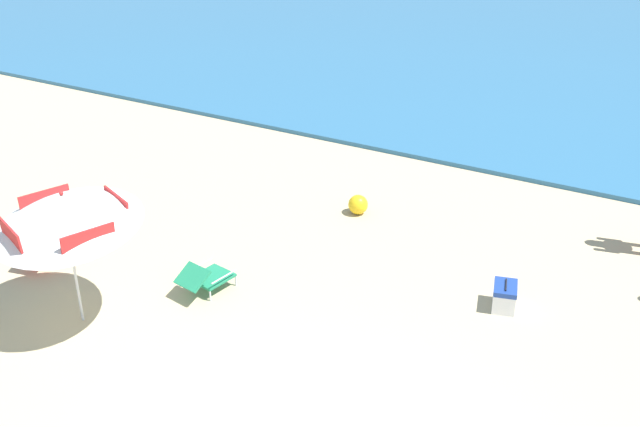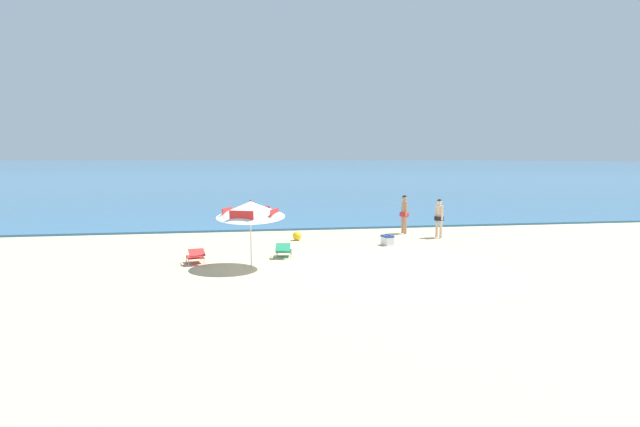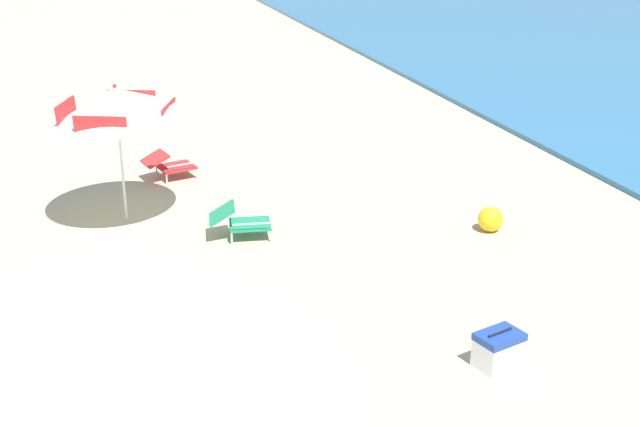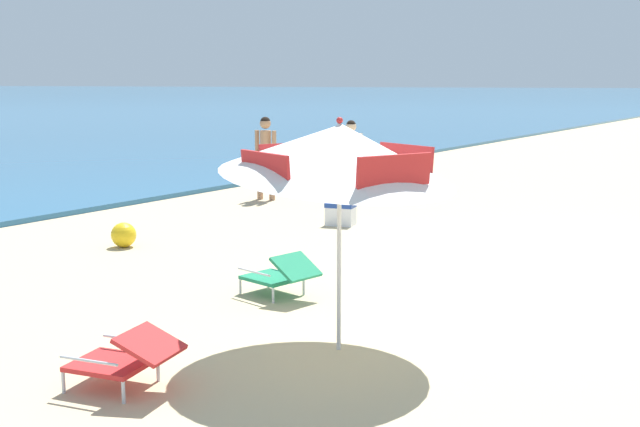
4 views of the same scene
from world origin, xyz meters
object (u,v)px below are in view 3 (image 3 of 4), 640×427
at_px(beach_umbrella_striped_main, 116,104).
at_px(lounge_chair_under_umbrella, 169,164).
at_px(cooler_box, 498,349).
at_px(lounge_chair_beside_umbrella, 240,220).
at_px(beach_ball, 491,219).

distance_m(beach_umbrella_striped_main, lounge_chair_under_umbrella, 2.55).
relative_size(beach_umbrella_striped_main, cooler_box, 4.42).
bearing_deg(cooler_box, lounge_chair_beside_umbrella, -156.78).
bearing_deg(lounge_chair_beside_umbrella, cooler_box, 23.22).
relative_size(lounge_chair_beside_umbrella, cooler_box, 1.72).
bearing_deg(beach_umbrella_striped_main, beach_ball, 67.80).
height_order(beach_umbrella_striped_main, cooler_box, beach_umbrella_striped_main).
xyz_separation_m(lounge_chair_under_umbrella, cooler_box, (7.25, 2.45, -0.07)).
distance_m(lounge_chair_under_umbrella, lounge_chair_beside_umbrella, 3.00).
distance_m(lounge_chair_under_umbrella, cooler_box, 7.66).
xyz_separation_m(lounge_chair_under_umbrella, beach_ball, (3.87, 4.22, -0.09)).
xyz_separation_m(lounge_chair_beside_umbrella, cooler_box, (4.31, 1.85, -0.07)).
bearing_deg(beach_umbrella_striped_main, cooler_box, 31.68).
xyz_separation_m(cooler_box, beach_ball, (-3.38, 1.77, -0.01)).
height_order(beach_umbrella_striped_main, lounge_chair_beside_umbrella, beach_umbrella_striped_main).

